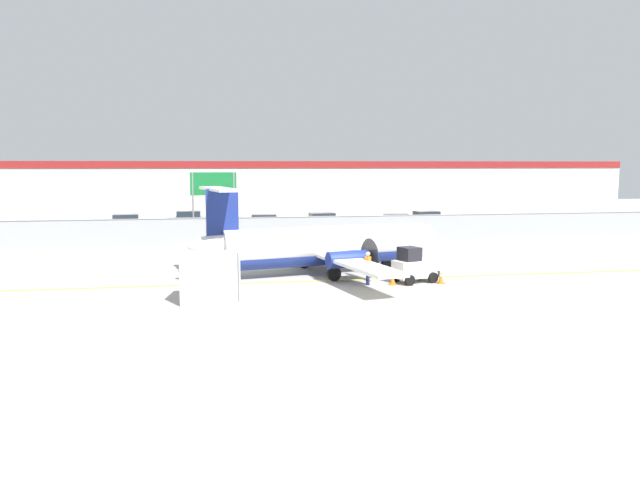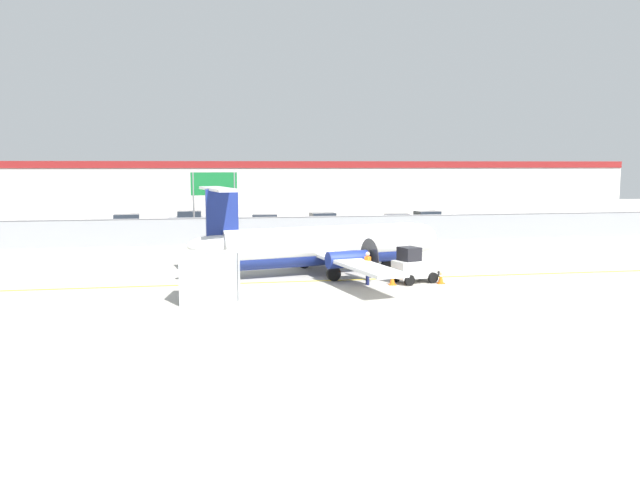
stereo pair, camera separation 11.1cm
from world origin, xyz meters
name	(u,v)px [view 2 (the right image)]	position (x,y,z in m)	size (l,w,h in m)	color
ground_plane	(348,280)	(0.00, 2.00, 0.00)	(140.00, 140.00, 0.01)	#ADA89E
perimeter_fence	(305,229)	(0.00, 18.00, 1.12)	(98.00, 0.10, 2.10)	gray
parking_lot_strip	(288,228)	(0.00, 29.50, 0.06)	(98.00, 17.00, 0.12)	#38383A
background_building	(270,187)	(0.00, 47.99, 3.26)	(91.00, 8.10, 6.50)	#BCB7B2
commuter_airplane	(327,245)	(-0.76, 4.12, 1.60)	(14.86, 15.97, 4.92)	white
baggage_tug	(414,266)	(3.18, 0.72, 0.86)	(2.56, 1.97, 1.88)	silver
ground_crew_worker	(368,266)	(0.68, 0.55, 0.95)	(0.38, 0.55, 1.70)	#191E4C
cargo_container	(211,278)	(-7.21, -2.14, 1.10)	(2.69, 2.36, 2.20)	silver
traffic_cone_near_left	(336,270)	(-0.41, 3.46, 0.31)	(0.36, 0.36, 0.64)	orange
traffic_cone_near_right	(441,278)	(4.49, 0.22, 0.31)	(0.36, 0.36, 0.64)	orange
traffic_cone_far_left	(333,266)	(-0.31, 4.72, 0.31)	(0.36, 0.36, 0.64)	orange
traffic_cone_far_right	(392,279)	(1.92, 0.27, 0.31)	(0.36, 0.36, 0.64)	orange
parked_car_0	(126,223)	(-14.83, 27.69, 0.89)	(4.34, 2.30, 1.58)	black
parked_car_1	(191,219)	(-9.18, 30.73, 0.89)	(4.26, 2.13, 1.58)	gray
parked_car_2	(266,223)	(-2.42, 25.35, 0.89)	(4.35, 2.33, 1.58)	navy
parked_car_3	(321,221)	(2.75, 26.33, 0.89)	(4.33, 2.29, 1.58)	#B28C19
parked_car_4	(396,223)	(9.13, 23.92, 0.89)	(4.39, 2.44, 1.58)	silver
parked_car_5	(428,219)	(13.17, 26.70, 0.89)	(4.38, 2.42, 1.58)	#B28C19
highway_sign	(214,190)	(-6.96, 19.83, 4.14)	(3.60, 0.14, 5.50)	slate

